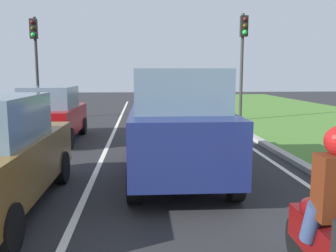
% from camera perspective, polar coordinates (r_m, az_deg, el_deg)
% --- Properties ---
extents(ground_plane, '(60.00, 60.00, 0.00)m').
position_cam_1_polar(ground_plane, '(12.58, -5.74, -1.77)').
color(ground_plane, '#262628').
extents(lane_line_center, '(0.12, 32.00, 0.01)m').
position_cam_1_polar(lane_line_center, '(12.62, -8.93, -1.79)').
color(lane_line_center, silver).
rests_on(lane_line_center, ground).
extents(lane_line_right_edge, '(0.12, 32.00, 0.01)m').
position_cam_1_polar(lane_line_right_edge, '(13.00, 10.33, -1.53)').
color(lane_line_right_edge, silver).
rests_on(lane_line_right_edge, ground).
extents(curb_right, '(0.24, 48.00, 0.12)m').
position_cam_1_polar(curb_right, '(13.12, 12.45, -1.24)').
color(curb_right, '#9E9B93').
rests_on(curb_right, ground).
extents(car_suv_ahead, '(2.02, 4.53, 2.28)m').
position_cam_1_polar(car_suv_ahead, '(7.55, 1.48, 0.47)').
color(car_suv_ahead, navy).
rests_on(car_suv_ahead, ground).
extents(car_hatchback_far, '(1.75, 3.71, 1.78)m').
position_cam_1_polar(car_hatchback_far, '(12.27, -17.87, 1.77)').
color(car_hatchback_far, maroon).
rests_on(car_hatchback_far, ground).
extents(motorcycle, '(0.41, 1.90, 1.01)m').
position_cam_1_polar(motorcycle, '(3.84, 24.88, -17.60)').
color(motorcycle, '#590A0A').
rests_on(motorcycle, ground).
extents(traffic_light_near_right, '(0.32, 0.50, 4.84)m').
position_cam_1_polar(traffic_light_near_right, '(16.89, 11.74, 12.02)').
color(traffic_light_near_right, '#2D2D2D').
rests_on(traffic_light_near_right, ground).
extents(traffic_light_overhead_left, '(0.32, 0.50, 4.79)m').
position_cam_1_polar(traffic_light_overhead_left, '(18.28, -20.26, 11.31)').
color(traffic_light_overhead_left, '#2D2D2D').
rests_on(traffic_light_overhead_left, ground).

